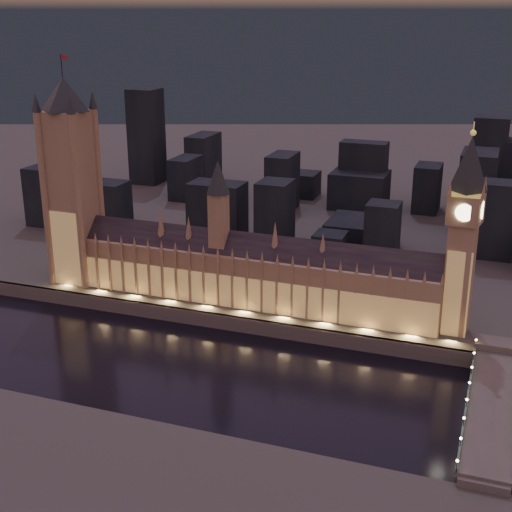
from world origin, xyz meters
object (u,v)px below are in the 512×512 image
(elizabeth_tower, at_px, (465,220))
(westminster_bridge, at_px, (491,407))
(victoria_tower, at_px, (71,173))
(palace_of_westminster, at_px, (252,271))

(elizabeth_tower, xyz_separation_m, westminster_bridge, (21.04, -65.36, -60.16))
(victoria_tower, relative_size, westminster_bridge, 1.15)
(victoria_tower, bearing_deg, palace_of_westminster, -0.09)
(victoria_tower, bearing_deg, elizabeth_tower, -0.00)
(elizabeth_tower, distance_m, westminster_bridge, 91.29)
(victoria_tower, height_order, elizabeth_tower, victoria_tower)
(victoria_tower, distance_m, elizabeth_tower, 218.09)
(palace_of_westminster, bearing_deg, victoria_tower, 179.91)
(victoria_tower, distance_m, westminster_bridge, 256.59)
(westminster_bridge, bearing_deg, victoria_tower, 164.71)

